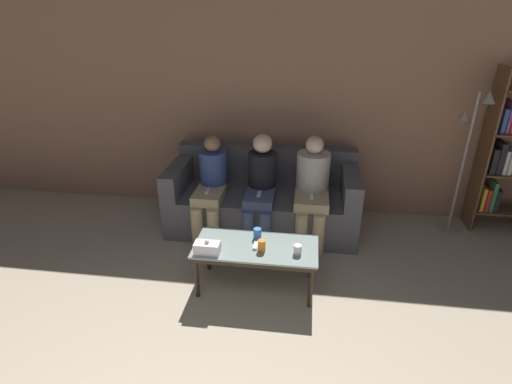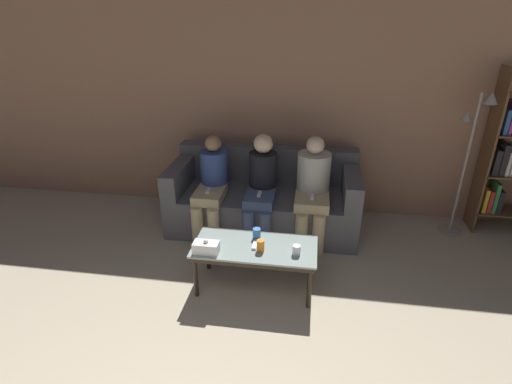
{
  "view_description": "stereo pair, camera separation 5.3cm",
  "coord_description": "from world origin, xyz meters",
  "px_view_note": "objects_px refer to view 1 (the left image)",
  "views": [
    {
      "loc": [
        0.49,
        -0.75,
        2.38
      ],
      "look_at": [
        0.0,
        2.81,
        0.71
      ],
      "focal_mm": 28.0,
      "sensor_mm": 36.0,
      "label": 1
    },
    {
      "loc": [
        0.54,
        -0.74,
        2.38
      ],
      "look_at": [
        0.0,
        2.81,
        0.71
      ],
      "focal_mm": 28.0,
      "sensor_mm": 36.0,
      "label": 2
    }
  ],
  "objects_px": {
    "couch": "(263,200)",
    "cup_near_left": "(262,246)",
    "cup_near_right": "(257,233)",
    "game_remote": "(256,245)",
    "bookshelf": "(509,157)",
    "seated_person_mid_right": "(312,186)",
    "cup_far_center": "(298,250)",
    "seated_person_left_end": "(211,184)",
    "seated_person_mid_left": "(261,184)",
    "coffee_table": "(256,250)",
    "tissue_box": "(207,248)",
    "standing_lamp": "(468,149)"
  },
  "relations": [
    {
      "from": "seated_person_mid_right",
      "to": "bookshelf",
      "type": "bearing_deg",
      "value": 13.69
    },
    {
      "from": "tissue_box",
      "to": "seated_person_mid_left",
      "type": "bearing_deg",
      "value": 73.96
    },
    {
      "from": "cup_near_right",
      "to": "bookshelf",
      "type": "height_order",
      "value": "bookshelf"
    },
    {
      "from": "cup_near_right",
      "to": "tissue_box",
      "type": "distance_m",
      "value": 0.5
    },
    {
      "from": "seated_person_mid_right",
      "to": "coffee_table",
      "type": "bearing_deg",
      "value": -116.08
    },
    {
      "from": "couch",
      "to": "cup_near_left",
      "type": "height_order",
      "value": "couch"
    },
    {
      "from": "coffee_table",
      "to": "cup_near_right",
      "type": "relative_size",
      "value": 11.0
    },
    {
      "from": "cup_near_left",
      "to": "seated_person_left_end",
      "type": "height_order",
      "value": "seated_person_left_end"
    },
    {
      "from": "cup_near_right",
      "to": "bookshelf",
      "type": "bearing_deg",
      "value": 27.6
    },
    {
      "from": "coffee_table",
      "to": "bookshelf",
      "type": "distance_m",
      "value": 3.05
    },
    {
      "from": "coffee_table",
      "to": "seated_person_mid_left",
      "type": "bearing_deg",
      "value": 94.61
    },
    {
      "from": "coffee_table",
      "to": "seated_person_left_end",
      "type": "bearing_deg",
      "value": 123.77
    },
    {
      "from": "couch",
      "to": "standing_lamp",
      "type": "height_order",
      "value": "standing_lamp"
    },
    {
      "from": "game_remote",
      "to": "seated_person_mid_right",
      "type": "distance_m",
      "value": 1.1
    },
    {
      "from": "coffee_table",
      "to": "cup_near_right",
      "type": "distance_m",
      "value": 0.16
    },
    {
      "from": "cup_far_center",
      "to": "game_remote",
      "type": "relative_size",
      "value": 0.58
    },
    {
      "from": "standing_lamp",
      "to": "tissue_box",
      "type": "bearing_deg",
      "value": -148.74
    },
    {
      "from": "cup_far_center",
      "to": "standing_lamp",
      "type": "distance_m",
      "value": 2.31
    },
    {
      "from": "tissue_box",
      "to": "seated_person_left_end",
      "type": "height_order",
      "value": "seated_person_left_end"
    },
    {
      "from": "cup_near_left",
      "to": "seated_person_mid_left",
      "type": "relative_size",
      "value": 0.09
    },
    {
      "from": "couch",
      "to": "cup_near_left",
      "type": "bearing_deg",
      "value": -83.78
    },
    {
      "from": "seated_person_left_end",
      "to": "seated_person_mid_right",
      "type": "distance_m",
      "value": 1.11
    },
    {
      "from": "standing_lamp",
      "to": "seated_person_left_end",
      "type": "xyz_separation_m",
      "value": [
        -2.75,
        -0.41,
        -0.39
      ]
    },
    {
      "from": "tissue_box",
      "to": "couch",
      "type": "bearing_deg",
      "value": 76.53
    },
    {
      "from": "cup_near_left",
      "to": "seated_person_mid_left",
      "type": "bearing_deg",
      "value": 97.57
    },
    {
      "from": "standing_lamp",
      "to": "seated_person_mid_right",
      "type": "height_order",
      "value": "standing_lamp"
    },
    {
      "from": "game_remote",
      "to": "bookshelf",
      "type": "height_order",
      "value": "bookshelf"
    },
    {
      "from": "coffee_table",
      "to": "standing_lamp",
      "type": "xyz_separation_m",
      "value": [
        2.11,
        1.36,
        0.59
      ]
    },
    {
      "from": "coffee_table",
      "to": "cup_near_left",
      "type": "height_order",
      "value": "cup_near_left"
    },
    {
      "from": "cup_near_left",
      "to": "bookshelf",
      "type": "distance_m",
      "value": 3.03
    },
    {
      "from": "cup_near_right",
      "to": "standing_lamp",
      "type": "bearing_deg",
      "value": 30.13
    },
    {
      "from": "cup_near_right",
      "to": "game_remote",
      "type": "distance_m",
      "value": 0.13
    },
    {
      "from": "seated_person_left_end",
      "to": "seated_person_mid_left",
      "type": "xyz_separation_m",
      "value": [
        0.56,
        0.01,
        0.02
      ]
    },
    {
      "from": "cup_far_center",
      "to": "game_remote",
      "type": "height_order",
      "value": "cup_far_center"
    },
    {
      "from": "bookshelf",
      "to": "seated_person_mid_left",
      "type": "height_order",
      "value": "bookshelf"
    },
    {
      "from": "tissue_box",
      "to": "standing_lamp",
      "type": "distance_m",
      "value": 2.98
    },
    {
      "from": "couch",
      "to": "game_remote",
      "type": "bearing_deg",
      "value": -86.27
    },
    {
      "from": "game_remote",
      "to": "seated_person_mid_right",
      "type": "bearing_deg",
      "value": 63.92
    },
    {
      "from": "game_remote",
      "to": "seated_person_mid_right",
      "type": "height_order",
      "value": "seated_person_mid_right"
    },
    {
      "from": "couch",
      "to": "seated_person_mid_left",
      "type": "xyz_separation_m",
      "value": [
        0.0,
        -0.23,
        0.29
      ]
    },
    {
      "from": "cup_near_left",
      "to": "cup_far_center",
      "type": "bearing_deg",
      "value": -1.14
    },
    {
      "from": "cup_far_center",
      "to": "tissue_box",
      "type": "bearing_deg",
      "value": -173.39
    },
    {
      "from": "cup_far_center",
      "to": "bookshelf",
      "type": "xyz_separation_m",
      "value": [
        2.25,
        1.58,
        0.39
      ]
    },
    {
      "from": "cup_near_right",
      "to": "seated_person_left_end",
      "type": "bearing_deg",
      "value": 127.52
    },
    {
      "from": "couch",
      "to": "seated_person_mid_left",
      "type": "height_order",
      "value": "seated_person_mid_left"
    },
    {
      "from": "seated_person_mid_right",
      "to": "tissue_box",
      "type": "bearing_deg",
      "value": -127.49
    },
    {
      "from": "bookshelf",
      "to": "seated_person_mid_left",
      "type": "bearing_deg",
      "value": -168.64
    },
    {
      "from": "seated_person_left_end",
      "to": "cup_far_center",
      "type": "bearing_deg",
      "value": -45.6
    },
    {
      "from": "cup_near_right",
      "to": "seated_person_mid_left",
      "type": "relative_size",
      "value": 0.09
    },
    {
      "from": "coffee_table",
      "to": "tissue_box",
      "type": "relative_size",
      "value": 5.01
    }
  ]
}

